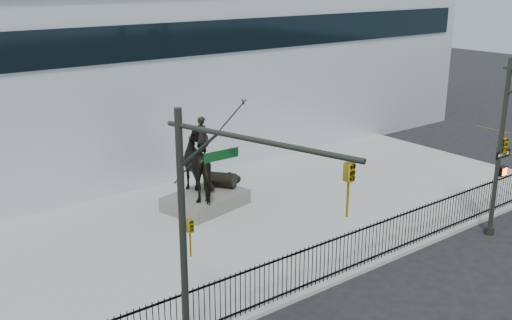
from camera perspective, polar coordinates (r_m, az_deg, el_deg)
ground at (r=20.42m, az=11.21°, el=-12.07°), size 120.00×120.00×0.00m
plaza at (r=24.99m, az=-0.93°, el=-5.86°), size 30.00×12.00×0.15m
building at (r=34.71m, az=-14.07°, el=7.83°), size 44.00×14.00×9.00m
picket_fence at (r=20.74m, az=8.74°, el=-8.64°), size 22.10×0.10×1.50m
statue_plinth at (r=26.21m, az=-4.81°, el=-3.87°), size 3.76×2.95×0.63m
equestrian_statue at (r=25.71m, az=-4.80°, el=-0.44°), size 4.22×3.06×3.64m
traffic_signal_left at (r=14.13m, az=-4.41°, el=-7.31°), size 1.52×4.84×7.00m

